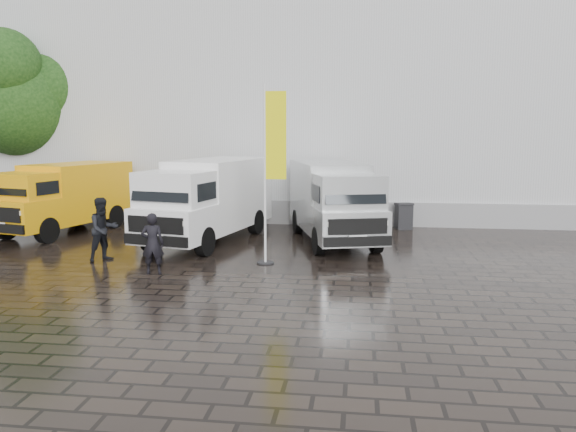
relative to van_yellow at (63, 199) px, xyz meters
name	(u,v)px	position (x,y,z in m)	size (l,w,h in m)	color
ground	(270,270)	(8.84, -4.74, -1.33)	(120.00, 120.00, 0.00)	black
exhibition_hall	(353,92)	(10.84, 11.26, 4.67)	(44.00, 16.00, 12.00)	silver
hall_plinth	(348,213)	(10.84, 3.21, -0.83)	(44.00, 0.15, 1.00)	gray
van_yellow	(63,199)	(0.00, 0.00, 0.00)	(2.21, 5.74, 2.65)	#F0A50C
van_white	(208,201)	(6.01, -0.97, 0.12)	(2.22, 6.67, 2.89)	white
van_silver	(333,203)	(10.40, -0.38, 0.06)	(2.14, 6.42, 2.78)	silver
flagpole	(271,164)	(8.76, -3.99, 1.62)	(0.88, 0.50, 5.24)	black
tree	(16,96)	(-4.06, 3.76, 4.13)	(4.74, 4.74, 8.50)	black
wheelie_bin	(404,216)	(13.09, 2.62, -0.80)	(0.64, 0.64, 1.06)	black
person_front	(153,244)	(5.72, -5.63, -0.47)	(0.62, 0.41, 1.70)	black
person_tent	(103,229)	(3.66, -4.27, -0.36)	(0.94, 0.73, 1.93)	black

